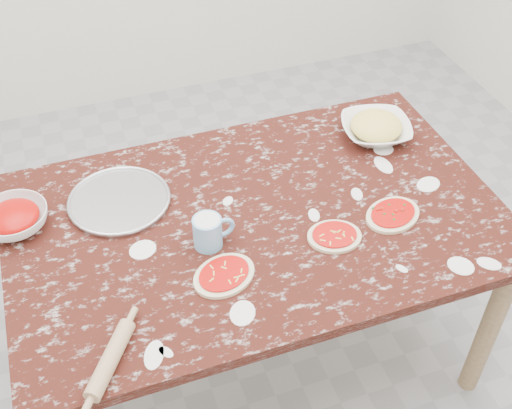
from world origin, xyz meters
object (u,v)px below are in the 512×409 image
Objects in this scene: sauce_bowl at (14,219)px; cheese_bowl at (376,130)px; worktable at (256,234)px; rolling_pin at (110,359)px; pizza_tray at (119,201)px; flour_mug at (209,231)px.

cheese_bowl is at bearing 2.16° from sauce_bowl.
worktable is 6.89× the size of rolling_pin.
cheese_bowl reaches higher than pizza_tray.
sauce_bowl is at bearing 153.62° from flour_mug.
pizza_tray is at bearing -177.38° from cheese_bowl.
pizza_tray is at bearing 77.43° from rolling_pin.
rolling_pin is at bearing -72.35° from sauce_bowl.
sauce_bowl is (-0.74, 0.21, 0.12)m from worktable.
worktable is 6.30× the size of cheese_bowl.
pizza_tray is at bearing 152.53° from worktable.
cheese_bowl is (0.56, 0.26, 0.11)m from worktable.
flour_mug is (-0.18, -0.07, 0.14)m from worktable.
rolling_pin is at bearing -143.46° from worktable.
rolling_pin reaches higher than worktable.
flour_mug reaches higher than worktable.
worktable is 0.69m from rolling_pin.
flour_mug is (0.23, -0.28, 0.05)m from pizza_tray.
flour_mug is 0.50m from rolling_pin.
worktable is 11.82× the size of flour_mug.
sauce_bowl is 0.64m from rolling_pin.
sauce_bowl is 0.93× the size of rolling_pin.
worktable is 0.24m from flour_mug.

